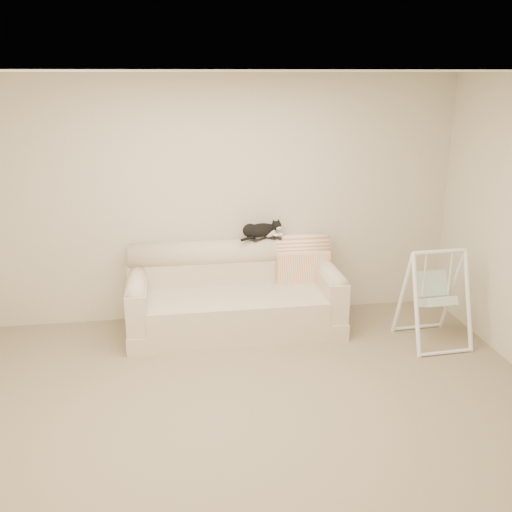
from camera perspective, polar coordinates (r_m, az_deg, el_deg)
The scene contains 8 objects.
ground_plane at distance 4.74m, azimuth -0.24°, elevation -15.26°, with size 5.00×5.00×0.00m, color #7A6A52.
room_shell at distance 4.11m, azimuth -0.26°, elevation 2.86°, with size 5.04×4.04×2.60m.
sofa at distance 6.01m, azimuth -2.18°, elevation -4.05°, with size 2.20×0.93×0.90m.
remote_a at distance 6.07m, azimuth 0.37°, elevation 1.77°, with size 0.18×0.14×0.03m.
remote_b at distance 6.10m, azimuth 1.83°, elevation 1.82°, with size 0.17×0.13×0.02m.
tuxedo_cat at distance 6.07m, azimuth 0.49°, elevation 2.60°, with size 0.49×0.30×0.20m.
throw_blanket at distance 6.22m, azimuth 4.52°, elevation 0.34°, with size 0.57×0.38×0.58m.
baby_swing at distance 5.92m, azimuth 17.43°, elevation -3.85°, with size 0.62×0.66×0.98m.
Camera 1 is at (-0.60, -3.93, 2.59)m, focal length 40.00 mm.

